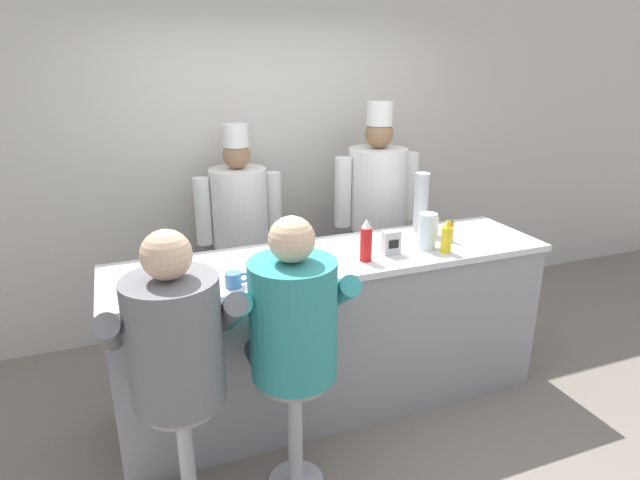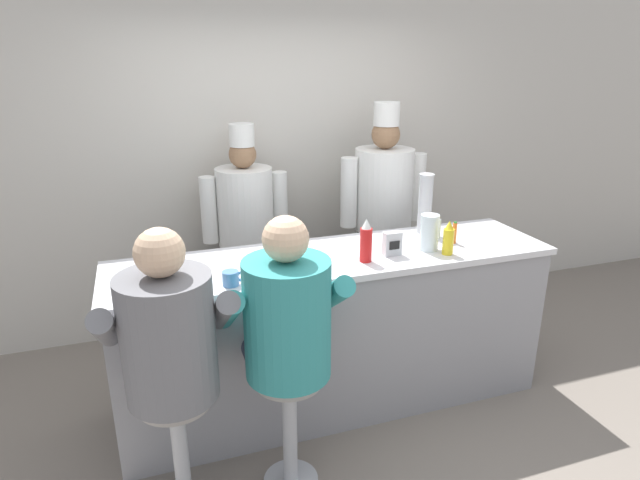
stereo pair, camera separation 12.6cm
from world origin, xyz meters
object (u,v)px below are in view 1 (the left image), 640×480
object	(u,v)px
breakfast_plate	(279,259)
napkin_dispenser_chrome	(391,243)
diner_seated_teal	(291,325)
water_pitcher_clear	(427,231)
cook_in_whites_near	(240,226)
hot_sauce_bottle_orange	(451,231)
ketchup_bottle_red	(366,241)
diner_seated_grey	(175,346)
cook_in_whites_far	(376,208)
cereal_bowl	(144,290)
cup_stack_steel	(421,202)
coffee_mug_blue	(234,280)
mustard_bottle_yellow	(446,237)

from	to	relation	value
breakfast_plate	napkin_dispenser_chrome	xyz separation A→B (m)	(0.68, -0.13, 0.06)
breakfast_plate	diner_seated_teal	xyz separation A→B (m)	(-0.12, -0.60, -0.11)
water_pitcher_clear	cook_in_whites_near	xyz separation A→B (m)	(-0.93, 1.17, -0.21)
diner_seated_teal	hot_sauce_bottle_orange	bearing A→B (deg)	22.62
ketchup_bottle_red	diner_seated_grey	world-z (taller)	diner_seated_grey
cook_in_whites_far	water_pitcher_clear	bearing A→B (deg)	-99.17
cereal_bowl	diner_seated_teal	bearing A→B (deg)	-30.66
breakfast_plate	napkin_dispenser_chrome	bearing A→B (deg)	-10.68
napkin_dispenser_chrome	hot_sauce_bottle_orange	bearing A→B (deg)	7.81
cereal_bowl	cup_stack_steel	bearing A→B (deg)	12.32
coffee_mug_blue	diner_seated_grey	bearing A→B (deg)	-136.94
napkin_dispenser_chrome	cook_in_whites_far	size ratio (longest dim) A/B	0.08
diner_seated_teal	cook_in_whites_near	world-z (taller)	cook_in_whites_near
diner_seated_teal	cook_in_whites_far	bearing A→B (deg)	50.55
hot_sauce_bottle_orange	cook_in_whites_far	xyz separation A→B (m)	(-0.05, 0.95, -0.09)
water_pitcher_clear	mustard_bottle_yellow	bearing A→B (deg)	-55.65
diner_seated_grey	cook_in_whites_far	world-z (taller)	cook_in_whites_far
cereal_bowl	cook_in_whites_near	distance (m)	1.49
cook_in_whites_near	water_pitcher_clear	bearing A→B (deg)	-51.72
mustard_bottle_yellow	napkin_dispenser_chrome	distance (m)	0.34
hot_sauce_bottle_orange	coffee_mug_blue	distance (m)	1.49
ketchup_bottle_red	cook_in_whites_far	bearing A→B (deg)	59.99
cook_in_whites_near	cook_in_whites_far	world-z (taller)	cook_in_whites_far
water_pitcher_clear	hot_sauce_bottle_orange	bearing A→B (deg)	14.38
breakfast_plate	cup_stack_steel	bearing A→B (deg)	10.29
coffee_mug_blue	cook_in_whites_near	bearing A→B (deg)	75.68
breakfast_plate	cereal_bowl	xyz separation A→B (m)	(-0.77, -0.21, 0.01)
cup_stack_steel	napkin_dispenser_chrome	world-z (taller)	cup_stack_steel
mustard_bottle_yellow	water_pitcher_clear	distance (m)	0.13
mustard_bottle_yellow	hot_sauce_bottle_orange	bearing A→B (deg)	47.66
hot_sauce_bottle_orange	cook_in_whites_far	size ratio (longest dim) A/B	0.08
coffee_mug_blue	cereal_bowl	bearing A→B (deg)	173.19
hot_sauce_bottle_orange	water_pitcher_clear	xyz separation A→B (m)	(-0.22, -0.06, 0.04)
cup_stack_steel	cook_in_whites_far	distance (m)	0.73
cereal_bowl	diner_seated_grey	bearing A→B (deg)	-76.27
cereal_bowl	hot_sauce_bottle_orange	bearing A→B (deg)	4.33
ketchup_bottle_red	cup_stack_steel	world-z (taller)	cup_stack_steel
diner_seated_teal	cook_in_whites_near	distance (m)	1.65
hot_sauce_bottle_orange	diner_seated_teal	size ratio (longest dim) A/B	0.10
hot_sauce_bottle_orange	diner_seated_teal	bearing A→B (deg)	-157.38
cup_stack_steel	diner_seated_teal	bearing A→B (deg)	-146.63
hot_sauce_bottle_orange	cook_in_whites_near	world-z (taller)	cook_in_whites_near
cereal_bowl	cook_in_whites_near	size ratio (longest dim) A/B	0.10
hot_sauce_bottle_orange	napkin_dispenser_chrome	world-z (taller)	napkin_dispenser_chrome
coffee_mug_blue	cook_in_whites_near	xyz separation A→B (m)	(0.34, 1.32, -0.13)
napkin_dispenser_chrome	coffee_mug_blue	bearing A→B (deg)	-172.36
cup_stack_steel	cook_in_whites_near	xyz separation A→B (m)	(-1.07, 0.86, -0.30)
cup_stack_steel	diner_seated_grey	world-z (taller)	diner_seated_grey
water_pitcher_clear	cook_in_whites_far	bearing A→B (deg)	80.83
diner_seated_grey	cook_in_whites_near	size ratio (longest dim) A/B	0.88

